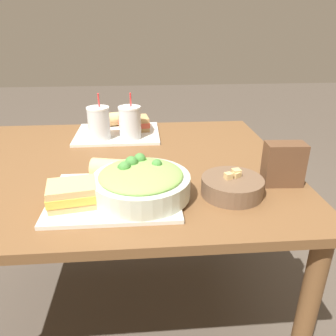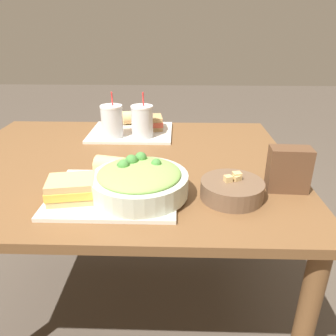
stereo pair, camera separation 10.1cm
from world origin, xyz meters
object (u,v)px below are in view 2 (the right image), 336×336
soup_bowl (232,189)px  baguette_far (132,117)px  sandwich_far (148,123)px  salad_bowl (139,180)px  sandwich_near (72,189)px  chip_bag (289,169)px  drink_cup_red (142,122)px  drink_cup_dark (112,122)px  baguette_near (113,166)px

soup_bowl → baguette_far: size_ratio=1.80×
sandwich_far → baguette_far: 0.12m
soup_bowl → baguette_far: 0.84m
salad_bowl → sandwich_near: size_ratio=1.88×
salad_bowl → chip_bag: (0.46, 0.06, 0.01)m
sandwich_near → drink_cup_red: 0.60m
sandwich_near → sandwich_far: same height
chip_bag → salad_bowl: bearing=-169.3°
salad_bowl → sandwich_far: salad_bowl is taller
salad_bowl → drink_cup_dark: (-0.18, 0.54, 0.02)m
drink_cup_dark → chip_bag: size_ratio=1.43×
sandwich_far → baguette_far: (-0.09, 0.09, 0.00)m
drink_cup_dark → baguette_near: bearing=-79.4°
baguette_far → chip_bag: chip_bag is taller
baguette_far → drink_cup_dark: 0.21m
drink_cup_dark → sandwich_far: bearing=37.7°
soup_bowl → drink_cup_red: size_ratio=0.94×
sandwich_far → drink_cup_dark: bearing=-150.3°
soup_bowl → baguette_far: baguette_far is taller
sandwich_near → chip_bag: chip_bag is taller
soup_bowl → baguette_far: bearing=118.4°
sandwich_near → drink_cup_dark: 0.58m
baguette_near → chip_bag: (0.57, -0.07, 0.03)m
baguette_near → baguette_far: (-0.01, 0.61, 0.00)m
sandwich_near → baguette_far: bearing=74.3°
drink_cup_dark → drink_cup_red: size_ratio=1.00×
sandwich_near → drink_cup_dark: bearing=78.5°
soup_bowl → sandwich_near: bearing=-175.1°
sandwich_near → baguette_far: (0.08, 0.78, 0.00)m
salad_bowl → chip_bag: bearing=7.7°
baguette_near → chip_bag: chip_bag is taller
drink_cup_red → chip_bag: 0.69m
soup_bowl → chip_bag: (0.18, 0.06, 0.04)m
drink_cup_red → baguette_far: bearing=110.0°
sandwich_near → chip_bag: size_ratio=1.10×
salad_bowl → soup_bowl: salad_bowl is taller
baguette_near → salad_bowl: bearing=-127.0°
drink_cup_dark → sandwich_near: bearing=-91.5°
sandwich_near → chip_bag: 0.66m
drink_cup_red → chip_bag: bearing=-43.3°
soup_bowl → sandwich_near: same height
sandwich_far → salad_bowl: bearing=-95.2°
sandwich_near → drink_cup_red: (0.15, 0.57, 0.03)m
baguette_far → drink_cup_dark: drink_cup_dark is taller
baguette_far → chip_bag: 0.89m
salad_bowl → soup_bowl: size_ratio=1.54×
sandwich_far → baguette_far: baguette_far is taller
sandwich_far → chip_bag: 0.77m
sandwich_near → baguette_far: baguette_far is taller
baguette_near → chip_bag: size_ratio=0.85×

